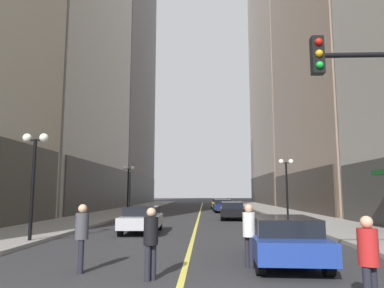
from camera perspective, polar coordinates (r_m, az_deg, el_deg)
ground_plane at (r=39.88m, az=1.30°, el=-10.62°), size 200.00×200.00×0.00m
sidewalk_left at (r=40.83m, az=-10.55°, el=-10.32°), size 4.50×78.00×0.15m
sidewalk_right at (r=40.61m, az=13.22°, el=-10.27°), size 4.50×78.00×0.15m
lane_centre_stripe at (r=39.88m, az=1.30°, el=-10.62°), size 0.16×70.00×0.01m
building_left_far at (r=71.03m, az=-11.91°, el=11.98°), size 11.49×26.00×51.74m
building_right_mid at (r=44.90m, az=22.33°, el=12.97°), size 10.72×24.00×35.06m
car_blue at (r=11.06m, az=14.20°, el=-14.19°), size 2.10×4.76×1.32m
car_silver at (r=18.82m, az=-7.93°, el=-11.60°), size 2.02×4.25×1.32m
car_black at (r=27.99m, az=6.32°, el=-10.33°), size 1.92×4.61×1.32m
car_navy at (r=38.17m, az=4.88°, el=-9.64°), size 2.03×4.46×1.32m
car_yellow at (r=46.11m, az=4.33°, el=-9.32°), size 1.94×4.78×1.32m
pedestrian_in_white_shirt at (r=10.20m, az=9.02°, el=-13.37°), size 0.47×0.47×1.70m
pedestrian_in_black_coat at (r=8.76m, az=-6.54°, el=-14.53°), size 0.48×0.48×1.66m
pedestrian_in_red_jacket at (r=7.07m, az=26.17°, el=-15.68°), size 0.47×0.47×1.62m
pedestrian_with_orange_bag at (r=9.90m, az=-17.06°, el=-13.25°), size 0.44×0.44×1.72m
street_lamp_left_near at (r=16.00m, az=-23.72°, el=-2.61°), size 1.06×0.36×4.43m
street_lamp_left_far at (r=33.21m, az=-10.05°, el=-5.47°), size 1.06×0.36×4.43m
street_lamp_right_mid at (r=26.81m, az=14.72°, el=-4.82°), size 1.06×0.36×4.43m
fire_hydrant_right at (r=16.00m, az=26.11°, el=-12.74°), size 0.28×0.28×0.80m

